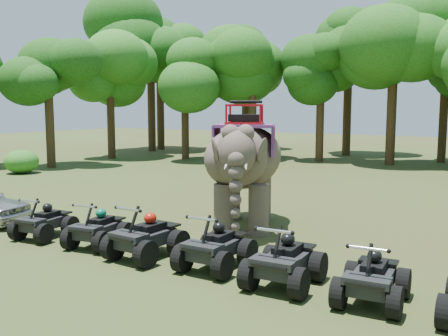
{
  "coord_description": "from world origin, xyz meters",
  "views": [
    {
      "loc": [
        7.23,
        -10.75,
        3.61
      ],
      "look_at": [
        0.0,
        1.2,
        1.9
      ],
      "focal_mm": 40.0,
      "sensor_mm": 36.0,
      "label": 1
    }
  ],
  "objects_px": {
    "atv_0": "(44,217)",
    "atv_5": "(373,271)",
    "atv_2": "(146,231)",
    "atv_3": "(216,240)",
    "elephant": "(244,164)",
    "atv_4": "(285,254)",
    "atv_1": "(98,224)"
  },
  "relations": [
    {
      "from": "atv_2",
      "to": "atv_4",
      "type": "height_order",
      "value": "atv_2"
    },
    {
      "from": "atv_0",
      "to": "atv_1",
      "type": "relative_size",
      "value": 0.97
    },
    {
      "from": "atv_1",
      "to": "atv_2",
      "type": "bearing_deg",
      "value": -13.34
    },
    {
      "from": "atv_1",
      "to": "atv_5",
      "type": "bearing_deg",
      "value": -10.22
    },
    {
      "from": "atv_1",
      "to": "atv_4",
      "type": "distance_m",
      "value": 5.36
    },
    {
      "from": "atv_1",
      "to": "atv_3",
      "type": "bearing_deg",
      "value": -8.36
    },
    {
      "from": "atv_0",
      "to": "atv_1",
      "type": "distance_m",
      "value": 1.91
    },
    {
      "from": "atv_3",
      "to": "atv_2",
      "type": "bearing_deg",
      "value": -175.54
    },
    {
      "from": "atv_2",
      "to": "atv_4",
      "type": "relative_size",
      "value": 1.02
    },
    {
      "from": "atv_2",
      "to": "atv_3",
      "type": "height_order",
      "value": "atv_2"
    },
    {
      "from": "atv_0",
      "to": "atv_1",
      "type": "bearing_deg",
      "value": -1.95
    },
    {
      "from": "atv_1",
      "to": "atv_4",
      "type": "xyz_separation_m",
      "value": [
        5.36,
        -0.15,
        0.06
      ]
    },
    {
      "from": "atv_3",
      "to": "atv_5",
      "type": "bearing_deg",
      "value": -3.87
    },
    {
      "from": "elephant",
      "to": "atv_1",
      "type": "distance_m",
      "value": 4.65
    },
    {
      "from": "atv_0",
      "to": "atv_2",
      "type": "distance_m",
      "value": 3.62
    },
    {
      "from": "atv_2",
      "to": "atv_5",
      "type": "height_order",
      "value": "atv_2"
    },
    {
      "from": "elephant",
      "to": "atv_4",
      "type": "distance_m",
      "value": 5.28
    },
    {
      "from": "atv_1",
      "to": "atv_2",
      "type": "distance_m",
      "value": 1.73
    },
    {
      "from": "atv_5",
      "to": "atv_4",
      "type": "bearing_deg",
      "value": 175.75
    },
    {
      "from": "elephant",
      "to": "atv_0",
      "type": "distance_m",
      "value": 5.9
    },
    {
      "from": "elephant",
      "to": "atv_2",
      "type": "xyz_separation_m",
      "value": [
        -0.46,
        -4.03,
        -1.23
      ]
    },
    {
      "from": "atv_2",
      "to": "atv_3",
      "type": "distance_m",
      "value": 1.87
    },
    {
      "from": "elephant",
      "to": "atv_2",
      "type": "bearing_deg",
      "value": -120.38
    },
    {
      "from": "atv_2",
      "to": "atv_3",
      "type": "bearing_deg",
      "value": 8.16
    },
    {
      "from": "atv_2",
      "to": "atv_0",
      "type": "bearing_deg",
      "value": -176.65
    },
    {
      "from": "elephant",
      "to": "atv_5",
      "type": "xyz_separation_m",
      "value": [
        4.94,
        -4.05,
        -1.29
      ]
    },
    {
      "from": "elephant",
      "to": "atv_3",
      "type": "xyz_separation_m",
      "value": [
        1.4,
        -3.86,
        -1.25
      ]
    },
    {
      "from": "atv_5",
      "to": "atv_2",
      "type": "bearing_deg",
      "value": 175.76
    },
    {
      "from": "atv_0",
      "to": "atv_5",
      "type": "xyz_separation_m",
      "value": [
        9.02,
        0.0,
        0.03
      ]
    },
    {
      "from": "atv_0",
      "to": "atv_3",
      "type": "bearing_deg",
      "value": -4.63
    },
    {
      "from": "atv_5",
      "to": "elephant",
      "type": "bearing_deg",
      "value": 136.64
    },
    {
      "from": "atv_4",
      "to": "atv_5",
      "type": "distance_m",
      "value": 1.77
    }
  ]
}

